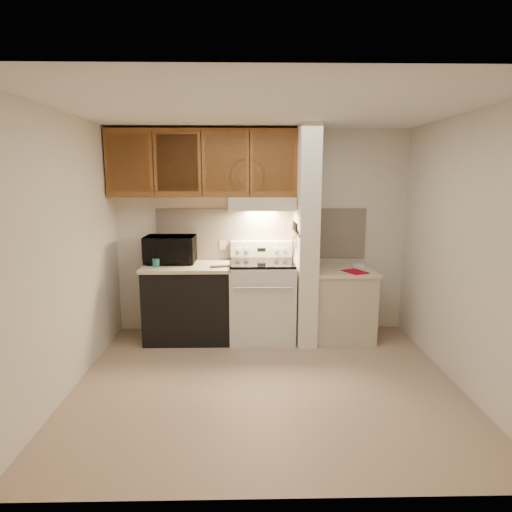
{
  "coord_description": "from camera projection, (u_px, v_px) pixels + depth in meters",
  "views": [
    {
      "loc": [
        -0.17,
        -3.79,
        1.94
      ],
      "look_at": [
        -0.08,
        0.75,
        1.09
      ],
      "focal_mm": 30.0,
      "sensor_mm": 36.0,
      "label": 1
    }
  ],
  "objects": [
    {
      "name": "left_countertop",
      "position": [
        188.0,
        266.0,
        5.05
      ],
      "size": [
        1.04,
        0.67,
        0.04
      ],
      "primitive_type": "cube",
      "color": "beige",
      "rests_on": "dishwasher_front"
    },
    {
      "name": "knife_handle_b",
      "position": [
        296.0,
        227.0,
        4.84
      ],
      "size": [
        0.02,
        0.02,
        0.1
      ],
      "primitive_type": "cylinder",
      "color": "black",
      "rests_on": "knife_strip"
    },
    {
      "name": "ceiling",
      "position": [
        267.0,
        109.0,
        3.62
      ],
      "size": [
        3.6,
        3.6,
        0.0
      ],
      "primitive_type": "plane",
      "rotation": [
        3.14,
        0.0,
        0.0
      ],
      "color": "white",
      "rests_on": "wall_back"
    },
    {
      "name": "knife_blade_d",
      "position": [
        294.0,
        238.0,
        5.01
      ],
      "size": [
        0.01,
        0.04,
        0.16
      ],
      "primitive_type": "cube",
      "color": "silver",
      "rests_on": "knife_strip"
    },
    {
      "name": "outlet",
      "position": [
        223.0,
        245.0,
        5.32
      ],
      "size": [
        0.08,
        0.01,
        0.12
      ],
      "primitive_type": "cube",
      "color": "beige",
      "rests_on": "backsplash"
    },
    {
      "name": "teal_jar",
      "position": [
        156.0,
        263.0,
        4.93
      ],
      "size": [
        0.1,
        0.1,
        0.09
      ],
      "primitive_type": "cylinder",
      "rotation": [
        0.0,
        0.0,
        -0.18
      ],
      "color": "#256B66",
      "rests_on": "left_countertop"
    },
    {
      "name": "range_knob_right_outer",
      "position": [
        284.0,
        250.0,
        5.27
      ],
      "size": [
        0.05,
        0.02,
        0.05
      ],
      "primitive_type": "cylinder",
      "rotation": [
        1.57,
        0.0,
        0.0
      ],
      "color": "silver",
      "rests_on": "range_backguard"
    },
    {
      "name": "range_knob_left_outer",
      "position": [
        239.0,
        250.0,
        5.25
      ],
      "size": [
        0.05,
        0.02,
        0.05
      ],
      "primitive_type": "cylinder",
      "rotation": [
        1.57,
        0.0,
        0.0
      ],
      "color": "silver",
      "rests_on": "range_backguard"
    },
    {
      "name": "range_backguard",
      "position": [
        261.0,
        249.0,
        5.3
      ],
      "size": [
        0.76,
        0.08,
        0.2
      ],
      "primitive_type": "cube",
      "color": "silver",
      "rests_on": "range_body"
    },
    {
      "name": "knife_blade_e",
      "position": [
        293.0,
        238.0,
        5.11
      ],
      "size": [
        0.01,
        0.04,
        0.18
      ],
      "primitive_type": "cube",
      "color": "silver",
      "rests_on": "knife_strip"
    },
    {
      "name": "right_countertop",
      "position": [
        344.0,
        271.0,
        5.08
      ],
      "size": [
        0.74,
        0.64,
        0.04
      ],
      "primitive_type": "cube",
      "color": "beige",
      "rests_on": "right_cab_base"
    },
    {
      "name": "cab_gap_a",
      "position": [
        153.0,
        163.0,
        4.82
      ],
      "size": [
        0.01,
        0.01,
        0.73
      ],
      "primitive_type": "cube",
      "color": "black",
      "rests_on": "upper_cabinets"
    },
    {
      "name": "red_folder",
      "position": [
        355.0,
        272.0,
        4.93
      ],
      "size": [
        0.3,
        0.33,
        0.01
      ],
      "primitive_type": "cube",
      "rotation": [
        0.0,
        0.0,
        0.43
      ],
      "color": "#B4031C",
      "rests_on": "right_countertop"
    },
    {
      "name": "range_knob_left_inner",
      "position": [
        247.0,
        250.0,
        5.26
      ],
      "size": [
        0.05,
        0.02,
        0.05
      ],
      "primitive_type": "cylinder",
      "rotation": [
        1.57,
        0.0,
        0.0
      ],
      "color": "silver",
      "rests_on": "range_backguard"
    },
    {
      "name": "dishwasher_front",
      "position": [
        189.0,
        303.0,
        5.13
      ],
      "size": [
        1.0,
        0.63,
        0.87
      ],
      "primitive_type": "cube",
      "color": "black",
      "rests_on": "floor"
    },
    {
      "name": "cab_door_d",
      "position": [
        274.0,
        163.0,
        4.85
      ],
      "size": [
        0.46,
        0.01,
        0.63
      ],
      "primitive_type": "cube",
      "color": "brown",
      "rests_on": "upper_cabinets"
    },
    {
      "name": "upper_cabinets",
      "position": [
        203.0,
        164.0,
        4.99
      ],
      "size": [
        2.18,
        0.33,
        0.77
      ],
      "primitive_type": "cube",
      "color": "brown",
      "rests_on": "wall_back"
    },
    {
      "name": "oven_handle",
      "position": [
        263.0,
        288.0,
        4.74
      ],
      "size": [
        0.65,
        0.02,
        0.02
      ],
      "primitive_type": "cylinder",
      "rotation": [
        0.0,
        1.57,
        0.0
      ],
      "color": "silver",
      "rests_on": "range_body"
    },
    {
      "name": "wall_back",
      "position": [
        261.0,
        232.0,
        5.33
      ],
      "size": [
        3.6,
        2.5,
        0.02
      ],
      "primitive_type": "cube",
      "rotation": [
        1.57,
        0.0,
        0.0
      ],
      "color": "silver",
      "rests_on": "floor"
    },
    {
      "name": "cab_gap_b",
      "position": [
        201.0,
        163.0,
        4.83
      ],
      "size": [
        0.01,
        0.01,
        0.73
      ],
      "primitive_type": "cube",
      "color": "black",
      "rests_on": "upper_cabinets"
    },
    {
      "name": "oven_window",
      "position": [
        263.0,
        306.0,
        4.81
      ],
      "size": [
        0.5,
        0.01,
        0.3
      ],
      "primitive_type": "cube",
      "color": "black",
      "rests_on": "range_body"
    },
    {
      "name": "microwave",
      "position": [
        170.0,
        249.0,
        5.13
      ],
      "size": [
        0.6,
        0.41,
        0.33
      ],
      "primitive_type": "imported",
      "rotation": [
        0.0,
        0.0,
        -0.01
      ],
      "color": "black",
      "rests_on": "left_countertop"
    },
    {
      "name": "backsplash",
      "position": [
        261.0,
        234.0,
        5.32
      ],
      "size": [
        2.6,
        0.02,
        0.63
      ],
      "primitive_type": "cube",
      "color": "silver",
      "rests_on": "wall_back"
    },
    {
      "name": "cab_gap_c",
      "position": [
        250.0,
        163.0,
        4.84
      ],
      "size": [
        0.01,
        0.01,
        0.73
      ],
      "primitive_type": "cube",
      "color": "black",
      "rests_on": "upper_cabinets"
    },
    {
      "name": "floor",
      "position": [
        266.0,
        382.0,
        4.08
      ],
      "size": [
        3.6,
        3.6,
        0.0
      ],
      "primitive_type": "plane",
      "color": "tan",
      "rests_on": "ground"
    },
    {
      "name": "knife_handle_c",
      "position": [
        295.0,
        227.0,
        4.91
      ],
      "size": [
        0.02,
        0.02,
        0.1
      ],
      "primitive_type": "cylinder",
      "color": "black",
      "rests_on": "knife_strip"
    },
    {
      "name": "partition_pillar",
      "position": [
        306.0,
        236.0,
        4.99
      ],
      "size": [
        0.22,
        0.7,
        2.5
      ],
      "primitive_type": "cube",
      "color": "white",
      "rests_on": "floor"
    },
    {
      "name": "right_cab_base",
      "position": [
        342.0,
        305.0,
        5.16
      ],
      "size": [
        0.7,
        0.6,
        0.81
      ],
      "primitive_type": "cube",
      "color": "beige",
      "rests_on": "floor"
    },
    {
      "name": "knife_handle_d",
      "position": [
        294.0,
        226.0,
        5.0
      ],
      "size": [
        0.02,
        0.02,
        0.1
      ],
      "primitive_type": "cylinder",
      "color": "black",
      "rests_on": "knife_strip"
    },
    {
      "name": "range_hood",
      "position": [
        262.0,
        203.0,
        5.04
      ],
      "size": [
        0.78,
        0.44,
        0.15
      ],
      "primitive_type": "cube",
      "color": "beige",
      "rests_on": "upper_cabinets"
    },
    {
      "name": "knife_handle_a",
      "position": [
        297.0,
        228.0,
        4.76
      ],
      "size": [
        0.02,
        0.02,
        0.1
      ],
      "primitive_type": "cylinder",
      "color": "black",
      "rests_on": "knife_strip"
    },
    {
      "name": "cab_door_a",
      "position": [
        129.0,
        163.0,
        4.81
      ],
      "size": [
        0.46,
        0.01,
        0.63
      ],
      "primitive_type": "cube",
      "color": "brown",
      "rests_on": "upper_cabinets"
    },
    {
      "name": "hood_lip",
      "position": [
        263.0,
        208.0,
        4.84
      ],
      "size": [
        0.78,
        0.04,
        0.06
      ],
      "primitive_type": "cube",
      "color": "beige",
      "rests_on": "range_hood"
    },
    {
      "name": "range_knob_right_inner",
      "position": [
        276.0,
        250.0,
        5.26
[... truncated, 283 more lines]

